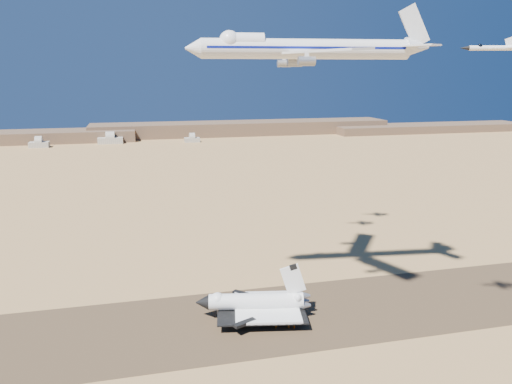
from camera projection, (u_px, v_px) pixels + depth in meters
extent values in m
plane|color=tan|center=(235.00, 322.00, 173.66)|extent=(1200.00, 1200.00, 0.00)
cube|color=#4A3925|center=(235.00, 322.00, 173.65)|extent=(600.00, 50.00, 0.06)
cube|color=brown|center=(243.00, 128.00, 709.70)|extent=(420.00, 60.00, 18.00)
cube|color=brown|center=(430.00, 128.00, 746.64)|extent=(300.00, 60.00, 11.00)
cube|color=#B9B3A3|center=(39.00, 145.00, 584.97)|extent=(22.00, 14.00, 6.50)
cube|color=#B9B3A3|center=(110.00, 141.00, 617.46)|extent=(30.00, 15.00, 7.50)
cube|color=#B9B3A3|center=(192.00, 140.00, 631.27)|extent=(19.00, 12.50, 5.50)
cylinder|color=white|center=(255.00, 301.00, 175.60)|extent=(33.11, 11.63, 5.71)
cone|color=black|center=(202.00, 302.00, 174.64)|extent=(5.51, 6.18, 5.42)
sphere|color=white|center=(218.00, 300.00, 174.72)|extent=(5.30, 5.30, 5.30)
cube|color=white|center=(267.00, 307.00, 176.35)|extent=(26.56, 28.18, 0.92)
cube|color=black|center=(261.00, 308.00, 176.35)|extent=(34.57, 29.69, 0.51)
cube|color=white|center=(293.00, 279.00, 174.45)|extent=(9.42, 2.45, 11.74)
cylinder|color=gray|center=(218.00, 314.00, 175.95)|extent=(0.37, 0.37, 3.26)
cylinder|color=black|center=(218.00, 317.00, 176.19)|extent=(1.19, 0.66, 1.12)
cylinder|color=gray|center=(274.00, 319.00, 172.00)|extent=(0.37, 0.37, 3.26)
cylinder|color=black|center=(274.00, 322.00, 172.25)|extent=(1.19, 0.66, 1.12)
cylinder|color=gray|center=(271.00, 306.00, 181.90)|extent=(0.37, 0.37, 3.26)
cylinder|color=black|center=(271.00, 309.00, 182.15)|extent=(1.19, 0.66, 1.12)
cylinder|color=white|center=(307.00, 49.00, 166.51)|extent=(70.54, 14.45, 6.61)
cone|color=white|center=(193.00, 48.00, 161.88)|extent=(5.87, 7.15, 6.61)
sphere|color=white|center=(229.00, 41.00, 162.79)|extent=(6.82, 6.82, 6.82)
cube|color=white|center=(325.00, 51.00, 151.10)|extent=(20.03, 32.24, 0.72)
cube|color=white|center=(302.00, 55.00, 183.00)|extent=(25.19, 30.81, 0.72)
cube|color=white|center=(422.00, 45.00, 164.36)|extent=(9.75, 12.69, 0.52)
cube|color=white|center=(405.00, 48.00, 177.32)|extent=(11.32, 12.52, 0.52)
cube|color=white|center=(414.00, 26.00, 169.29)|extent=(11.78, 2.04, 14.77)
cylinder|color=gray|center=(306.00, 62.00, 158.28)|extent=(5.43, 3.25, 2.69)
cylinder|color=gray|center=(307.00, 61.00, 149.06)|extent=(5.43, 3.25, 2.69)
cylinder|color=gray|center=(295.00, 63.00, 176.23)|extent=(5.43, 3.25, 2.69)
cylinder|color=gray|center=(284.00, 63.00, 184.95)|extent=(5.43, 3.25, 2.69)
imported|color=#C6610B|center=(276.00, 326.00, 168.68)|extent=(0.51, 0.66, 1.60)
imported|color=#C6610B|center=(289.00, 326.00, 169.10)|extent=(0.87, 0.89, 1.62)
imported|color=#C6610B|center=(294.00, 327.00, 168.13)|extent=(1.02, 0.70, 1.59)
cylinder|color=white|center=(490.00, 48.00, 132.59)|extent=(11.22, 4.35, 1.32)
cone|color=black|center=(465.00, 48.00, 132.83)|extent=(2.69, 1.84, 1.22)
sphere|color=black|center=(480.00, 46.00, 132.58)|extent=(1.32, 1.32, 1.32)
cube|color=white|center=(494.00, 49.00, 132.60)|extent=(5.22, 8.14, 0.24)
cube|color=white|center=(508.00, 48.00, 132.42)|extent=(3.27, 5.09, 0.19)
cube|color=white|center=(510.00, 43.00, 132.10)|extent=(2.80, 1.00, 3.18)
cylinder|color=white|center=(309.00, 54.00, 216.08)|extent=(12.20, 4.49, 1.43)
cone|color=black|center=(292.00, 54.00, 216.21)|extent=(2.90, 1.96, 1.33)
sphere|color=black|center=(302.00, 53.00, 216.02)|extent=(1.43, 1.43, 1.43)
cube|color=white|center=(311.00, 54.00, 216.11)|extent=(5.52, 8.80, 0.25)
cube|color=white|center=(321.00, 54.00, 216.00)|extent=(3.46, 5.50, 0.20)
cube|color=white|center=(321.00, 50.00, 215.66)|extent=(3.05, 1.03, 3.45)
cylinder|color=white|center=(333.00, 54.00, 233.51)|extent=(12.32, 4.77, 1.45)
cone|color=black|center=(317.00, 54.00, 233.77)|extent=(2.95, 2.02, 1.34)
sphere|color=black|center=(326.00, 53.00, 233.50)|extent=(1.45, 1.45, 1.45)
cube|color=white|center=(335.00, 55.00, 233.52)|extent=(5.73, 8.94, 0.26)
cube|color=white|center=(344.00, 54.00, 233.32)|extent=(3.59, 5.59, 0.21)
cube|color=white|center=(344.00, 51.00, 232.98)|extent=(3.08, 1.10, 3.49)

